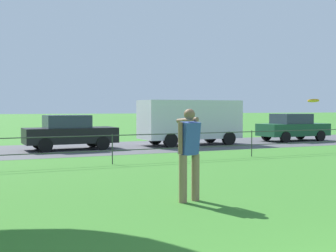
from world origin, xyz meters
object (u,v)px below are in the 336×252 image
at_px(panel_van_far_left, 190,120).
at_px(car_black_right, 70,132).
at_px(car_dark_green_far_right, 293,127).
at_px(frisbee, 313,101).
at_px(person_thrower, 189,151).

bearing_deg(panel_van_far_left, car_black_right, 179.81).
distance_m(car_black_right, car_dark_green_far_right, 12.60).
bearing_deg(frisbee, panel_van_far_left, 77.49).
height_order(person_thrower, panel_van_far_left, panel_van_far_left).
xyz_separation_m(person_thrower, car_black_right, (0.12, 11.86, -0.21)).
bearing_deg(panel_van_far_left, person_thrower, -117.50).
xyz_separation_m(person_thrower, frisbee, (3.66, 0.54, 1.03)).
bearing_deg(car_black_right, person_thrower, -90.58).
relative_size(frisbee, car_dark_green_far_right, 0.09).
xyz_separation_m(panel_van_far_left, car_dark_green_far_right, (6.55, 0.04, -0.49)).
relative_size(frisbee, panel_van_far_left, 0.07).
height_order(frisbee, panel_van_far_left, panel_van_far_left).
relative_size(person_thrower, car_black_right, 0.45).
distance_m(frisbee, car_dark_green_far_right, 14.57).
distance_m(car_black_right, panel_van_far_left, 6.07).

